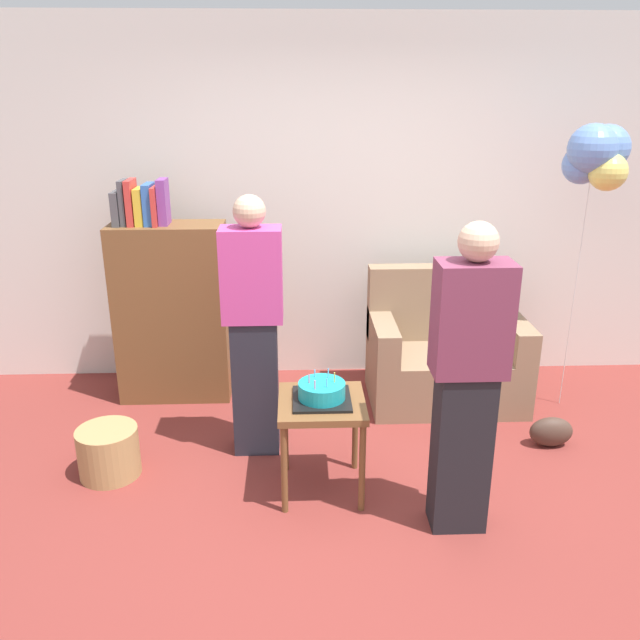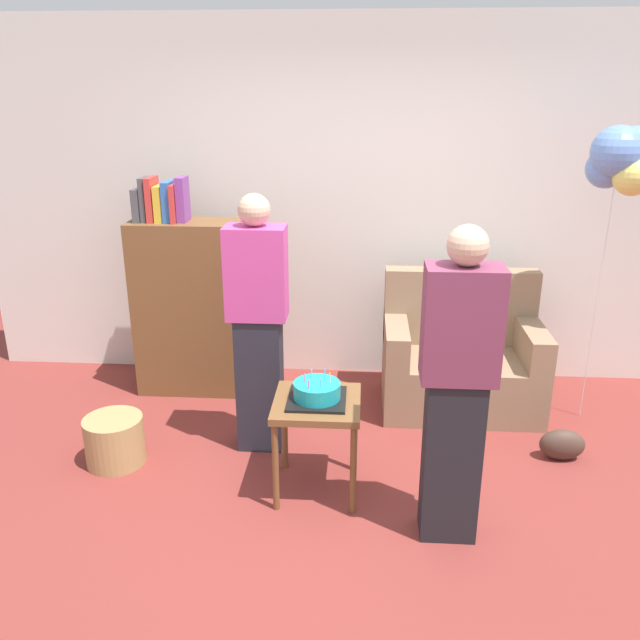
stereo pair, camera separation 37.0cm
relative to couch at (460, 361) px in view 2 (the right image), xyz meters
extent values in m
plane|color=maroon|center=(-0.70, -1.47, -0.34)|extent=(8.00, 8.00, 0.00)
cube|color=silver|center=(-0.70, 0.58, 1.01)|extent=(6.00, 0.10, 2.70)
cube|color=#8C7054|center=(0.00, -0.06, -0.14)|extent=(1.10, 0.70, 0.40)
cube|color=#8C7054|center=(0.00, 0.21, 0.34)|extent=(1.10, 0.16, 0.56)
cube|color=#8C7054|center=(-0.47, -0.06, 0.18)|extent=(0.16, 0.70, 0.24)
cube|color=#8C7054|center=(0.47, -0.06, 0.18)|extent=(0.16, 0.70, 0.24)
cube|color=brown|center=(-1.99, 0.13, 0.31)|extent=(0.80, 0.36, 1.30)
cube|color=#4C4C51|center=(-2.30, 0.13, 1.08)|extent=(0.05, 0.22, 0.23)
cube|color=#4C4C51|center=(-2.25, 0.13, 1.11)|extent=(0.04, 0.19, 0.31)
cube|color=red|center=(-2.20, 0.13, 1.11)|extent=(0.04, 0.22, 0.31)
cube|color=gold|center=(-2.15, 0.13, 1.09)|extent=(0.06, 0.19, 0.25)
cube|color=#3366B7|center=(-2.09, 0.13, 1.10)|extent=(0.06, 0.21, 0.28)
cube|color=red|center=(-2.04, 0.13, 1.09)|extent=(0.03, 0.25, 0.26)
cube|color=#7F3D93|center=(-1.99, 0.13, 1.12)|extent=(0.06, 0.17, 0.31)
cube|color=brown|center=(-0.95, -1.14, 0.21)|extent=(0.48, 0.48, 0.04)
cylinder|color=brown|center=(-1.16, -1.35, -0.08)|extent=(0.04, 0.04, 0.53)
cylinder|color=brown|center=(-0.74, -1.35, -0.08)|extent=(0.04, 0.04, 0.53)
cylinder|color=brown|center=(-1.16, -0.93, -0.08)|extent=(0.04, 0.04, 0.53)
cylinder|color=brown|center=(-0.74, -0.93, -0.08)|extent=(0.04, 0.04, 0.53)
cube|color=black|center=(-0.95, -1.14, 0.24)|extent=(0.32, 0.32, 0.02)
cylinder|color=teal|center=(-0.95, -1.14, 0.29)|extent=(0.26, 0.26, 0.09)
cylinder|color=#F2CC4C|center=(-0.88, -1.14, 0.36)|extent=(0.01, 0.01, 0.06)
cylinder|color=#66B2E5|center=(-0.91, -1.08, 0.36)|extent=(0.01, 0.01, 0.06)
cylinder|color=#66B2E5|center=(-0.99, -1.07, 0.36)|extent=(0.01, 0.01, 0.05)
cylinder|color=#EA668C|center=(-1.02, -1.14, 0.36)|extent=(0.01, 0.01, 0.05)
cylinder|color=#EA668C|center=(-0.99, -1.22, 0.36)|extent=(0.01, 0.01, 0.05)
cylinder|color=#66B2E5|center=(-0.93, -1.20, 0.36)|extent=(0.01, 0.01, 0.05)
cube|color=#23232D|center=(-1.35, -0.68, 0.10)|extent=(0.28, 0.20, 0.88)
cube|color=#C6428E|center=(-1.35, -0.68, 0.82)|extent=(0.36, 0.22, 0.56)
sphere|color=#D1A889|center=(-1.35, -0.68, 1.19)|extent=(0.19, 0.19, 0.19)
cube|color=black|center=(-0.25, -1.49, 0.10)|extent=(0.28, 0.20, 0.88)
cube|color=#75334C|center=(-0.25, -1.49, 0.82)|extent=(0.36, 0.22, 0.56)
sphere|color=#D1A889|center=(-0.25, -1.49, 1.19)|extent=(0.19, 0.19, 0.19)
cylinder|color=#A88451|center=(-2.22, -0.95, -0.19)|extent=(0.36, 0.36, 0.30)
ellipsoid|color=#473328|center=(0.55, -0.73, -0.24)|extent=(0.28, 0.14, 0.20)
cylinder|color=silver|center=(0.85, -0.13, 0.52)|extent=(0.00, 0.00, 1.73)
sphere|color=#E5D666|center=(0.92, -0.21, 1.35)|extent=(0.24, 0.24, 0.24)
sphere|color=#668ED6|center=(0.82, -0.16, 1.49)|extent=(0.32, 0.32, 0.32)
sphere|color=#668ED6|center=(0.94, -0.10, 1.49)|extent=(0.30, 0.30, 0.30)
sphere|color=#668ED6|center=(0.80, -0.07, 1.38)|extent=(0.25, 0.25, 0.25)
camera|label=1|loc=(-1.09, -4.37, 1.87)|focal=36.57mm
camera|label=2|loc=(-0.72, -4.37, 1.87)|focal=36.57mm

